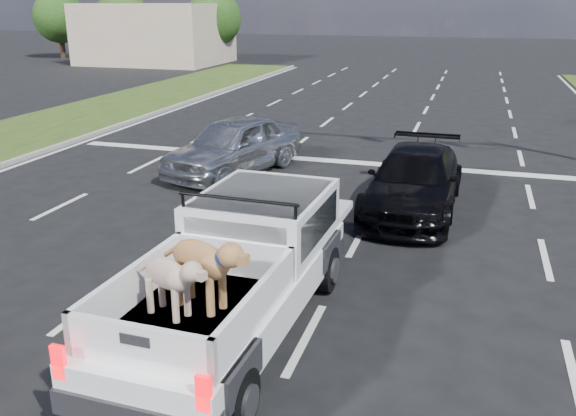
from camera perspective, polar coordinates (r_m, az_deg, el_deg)
name	(u,v)px	position (r m, az deg, el deg)	size (l,w,h in m)	color
ground	(192,321)	(9.33, -8.94, -10.38)	(160.00, 160.00, 0.00)	black
road_markings	(307,194)	(15.03, 1.83, 1.30)	(17.75, 60.00, 0.01)	silver
building_left	(156,34)	(49.41, -12.27, 15.65)	(10.00, 8.00, 4.40)	#C3AE95
tree_far_a	(59,17)	(56.47, -20.64, 16.36)	(4.20, 4.20, 5.40)	#332114
tree_far_b	(122,18)	(53.10, -15.23, 16.80)	(4.20, 4.20, 5.40)	#332114
tree_far_c	(214,19)	(49.40, -6.94, 17.19)	(4.20, 4.20, 5.40)	#332114
pickup_truck	(238,269)	(8.69, -4.69, -5.66)	(2.13, 5.33, 1.98)	black
silver_sedan	(234,145)	(16.82, -5.10, 5.86)	(1.84, 4.57, 1.56)	#ADAFB4
black_coupe	(414,181)	(13.96, 11.72, 2.49)	(1.94, 4.77, 1.38)	black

